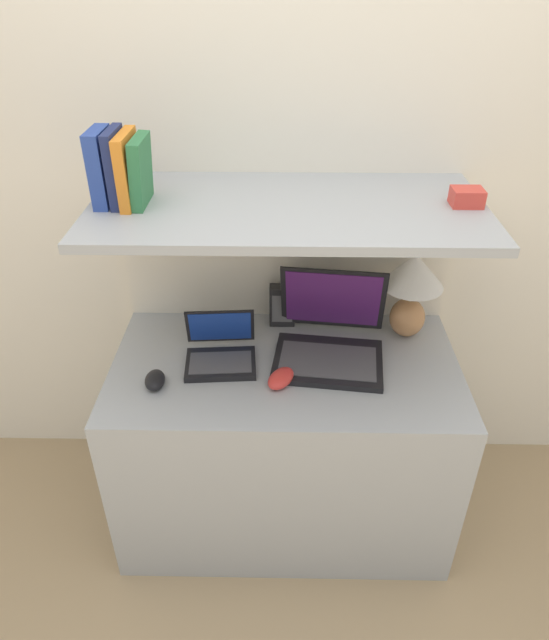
{
  "coord_description": "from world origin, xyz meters",
  "views": [
    {
      "loc": [
        -0.01,
        -1.2,
        1.89
      ],
      "look_at": [
        -0.04,
        0.32,
        0.9
      ],
      "focal_mm": 32.0,
      "sensor_mm": 36.0,
      "label": 1
    }
  ],
  "objects_px": {
    "book_blue": "(101,168)",
    "shelf_gadget": "(467,197)",
    "laptop_small": "(221,352)",
    "router_box": "(282,305)",
    "laptop_large": "(330,339)",
    "table_lamp": "(412,284)",
    "book_navy": "(116,168)",
    "computer_mouse": "(281,378)",
    "book_green": "(141,171)",
    "second_mouse": "(155,380)",
    "book_orange": "(128,169)"
  },
  "relations": [
    {
      "from": "book_blue",
      "to": "shelf_gadget",
      "type": "relative_size",
      "value": 2.36
    },
    {
      "from": "laptop_small",
      "to": "router_box",
      "type": "bearing_deg",
      "value": 48.6
    },
    {
      "from": "laptop_large",
      "to": "book_blue",
      "type": "height_order",
      "value": "book_blue"
    },
    {
      "from": "router_box",
      "to": "book_blue",
      "type": "bearing_deg",
      "value": -160.79
    },
    {
      "from": "table_lamp",
      "to": "laptop_large",
      "type": "height_order",
      "value": "table_lamp"
    },
    {
      "from": "book_blue",
      "to": "book_navy",
      "type": "xyz_separation_m",
      "value": [
        0.04,
        0.0,
        0.0
      ]
    },
    {
      "from": "computer_mouse",
      "to": "shelf_gadget",
      "type": "xyz_separation_m",
      "value": [
        0.54,
        0.17,
        0.54
      ]
    },
    {
      "from": "computer_mouse",
      "to": "table_lamp",
      "type": "bearing_deg",
      "value": 32.93
    },
    {
      "from": "laptop_small",
      "to": "book_navy",
      "type": "bearing_deg",
      "value": 169.24
    },
    {
      "from": "table_lamp",
      "to": "book_navy",
      "type": "distance_m",
      "value": 1.03
    },
    {
      "from": "computer_mouse",
      "to": "book_green",
      "type": "height_order",
      "value": "book_green"
    },
    {
      "from": "laptop_small",
      "to": "shelf_gadget",
      "type": "height_order",
      "value": "shelf_gadget"
    },
    {
      "from": "book_blue",
      "to": "book_navy",
      "type": "relative_size",
      "value": 1.0
    },
    {
      "from": "table_lamp",
      "to": "book_green",
      "type": "bearing_deg",
      "value": -172.03
    },
    {
      "from": "laptop_small",
      "to": "second_mouse",
      "type": "relative_size",
      "value": 2.37
    },
    {
      "from": "table_lamp",
      "to": "book_orange",
      "type": "xyz_separation_m",
      "value": [
        -0.89,
        -0.12,
        0.44
      ]
    },
    {
      "from": "book_navy",
      "to": "book_orange",
      "type": "bearing_deg",
      "value": 0.0
    },
    {
      "from": "laptop_small",
      "to": "second_mouse",
      "type": "distance_m",
      "value": 0.24
    },
    {
      "from": "laptop_small",
      "to": "book_blue",
      "type": "height_order",
      "value": "book_blue"
    },
    {
      "from": "table_lamp",
      "to": "book_green",
      "type": "height_order",
      "value": "book_green"
    },
    {
      "from": "table_lamp",
      "to": "computer_mouse",
      "type": "bearing_deg",
      "value": -147.07
    },
    {
      "from": "laptop_large",
      "to": "router_box",
      "type": "distance_m",
      "value": 0.25
    },
    {
      "from": "laptop_large",
      "to": "shelf_gadget",
      "type": "xyz_separation_m",
      "value": [
        0.37,
        0.0,
        0.51
      ]
    },
    {
      "from": "computer_mouse",
      "to": "book_navy",
      "type": "bearing_deg",
      "value": 160.35
    },
    {
      "from": "laptop_large",
      "to": "book_orange",
      "type": "relative_size",
      "value": 1.96
    },
    {
      "from": "book_navy",
      "to": "book_green",
      "type": "xyz_separation_m",
      "value": [
        0.07,
        0.0,
        -0.01
      ]
    },
    {
      "from": "computer_mouse",
      "to": "second_mouse",
      "type": "relative_size",
      "value": 1.29
    },
    {
      "from": "book_green",
      "to": "second_mouse",
      "type": "bearing_deg",
      "value": -88.01
    },
    {
      "from": "book_navy",
      "to": "router_box",
      "type": "bearing_deg",
      "value": 20.8
    },
    {
      "from": "book_navy",
      "to": "second_mouse",
      "type": "bearing_deg",
      "value": -68.06
    },
    {
      "from": "book_navy",
      "to": "book_orange",
      "type": "xyz_separation_m",
      "value": [
        0.03,
        0.0,
        -0.0
      ]
    },
    {
      "from": "laptop_large",
      "to": "book_green",
      "type": "height_order",
      "value": "book_green"
    },
    {
      "from": "computer_mouse",
      "to": "book_orange",
      "type": "relative_size",
      "value": 0.66
    },
    {
      "from": "shelf_gadget",
      "to": "book_orange",
      "type": "bearing_deg",
      "value": 180.0
    },
    {
      "from": "router_box",
      "to": "book_green",
      "type": "relative_size",
      "value": 0.81
    },
    {
      "from": "computer_mouse",
      "to": "router_box",
      "type": "bearing_deg",
      "value": 89.71
    },
    {
      "from": "second_mouse",
      "to": "table_lamp",
      "type": "bearing_deg",
      "value": 19.85
    },
    {
      "from": "book_orange",
      "to": "shelf_gadget",
      "type": "height_order",
      "value": "book_orange"
    },
    {
      "from": "book_green",
      "to": "shelf_gadget",
      "type": "bearing_deg",
      "value": 0.0
    },
    {
      "from": "computer_mouse",
      "to": "book_blue",
      "type": "height_order",
      "value": "book_blue"
    },
    {
      "from": "book_orange",
      "to": "computer_mouse",
      "type": "bearing_deg",
      "value": -20.96
    },
    {
      "from": "table_lamp",
      "to": "book_blue",
      "type": "bearing_deg",
      "value": -172.94
    },
    {
      "from": "shelf_gadget",
      "to": "book_navy",
      "type": "bearing_deg",
      "value": 180.0
    },
    {
      "from": "table_lamp",
      "to": "book_green",
      "type": "xyz_separation_m",
      "value": [
        -0.85,
        -0.12,
        0.43
      ]
    },
    {
      "from": "router_box",
      "to": "book_orange",
      "type": "relative_size",
      "value": 0.77
    },
    {
      "from": "table_lamp",
      "to": "computer_mouse",
      "type": "distance_m",
      "value": 0.56
    },
    {
      "from": "laptop_large",
      "to": "book_navy",
      "type": "height_order",
      "value": "book_navy"
    },
    {
      "from": "laptop_large",
      "to": "shelf_gadget",
      "type": "bearing_deg",
      "value": 0.76
    },
    {
      "from": "router_box",
      "to": "book_orange",
      "type": "height_order",
      "value": "book_orange"
    },
    {
      "from": "book_green",
      "to": "shelf_gadget",
      "type": "relative_size",
      "value": 2.15
    }
  ]
}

